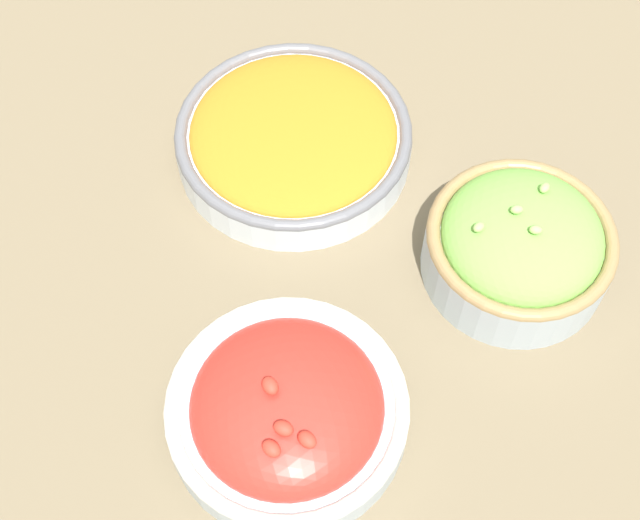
{
  "coord_description": "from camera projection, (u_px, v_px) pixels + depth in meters",
  "views": [
    {
      "loc": [
        -0.26,
        0.3,
        0.68
      ],
      "look_at": [
        0.0,
        0.0,
        0.03
      ],
      "focal_mm": 50.0,
      "sensor_mm": 36.0,
      "label": 1
    }
  ],
  "objects": [
    {
      "name": "ground_plane",
      "position": [
        320.0,
        277.0,
        0.79
      ],
      "size": [
        3.0,
        3.0,
        0.0
      ],
      "primitive_type": "plane",
      "color": "#75664C"
    },
    {
      "name": "bowl_cherry_tomatoes",
      "position": [
        287.0,
        409.0,
        0.7
      ],
      "size": [
        0.19,
        0.19,
        0.07
      ],
      "color": "#B2C1CC",
      "rests_on": "ground_plane"
    },
    {
      "name": "bowl_carrots",
      "position": [
        294.0,
        137.0,
        0.84
      ],
      "size": [
        0.22,
        0.22,
        0.05
      ],
      "color": "silver",
      "rests_on": "ground_plane"
    },
    {
      "name": "bowl_lettuce",
      "position": [
        519.0,
        245.0,
        0.76
      ],
      "size": [
        0.16,
        0.16,
        0.09
      ],
      "color": "#B2C1CC",
      "rests_on": "ground_plane"
    }
  ]
}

